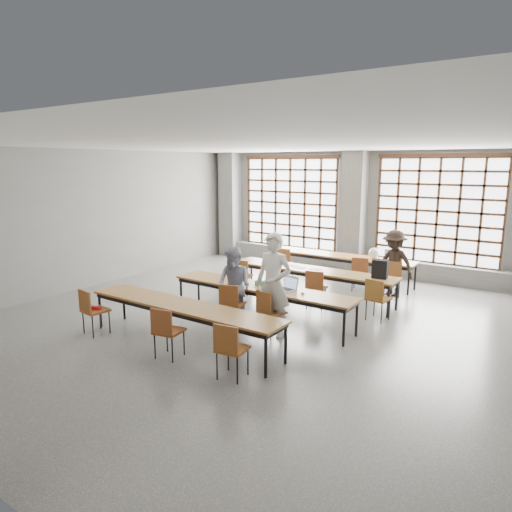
% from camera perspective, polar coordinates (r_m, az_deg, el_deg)
% --- Properties ---
extents(floor, '(11.00, 11.00, 0.00)m').
position_cam_1_polar(floor, '(9.40, -0.53, -8.06)').
color(floor, '#4D4C4A').
rests_on(floor, ground).
extents(ceiling, '(11.00, 11.00, 0.00)m').
position_cam_1_polar(ceiling, '(8.86, -0.58, 13.79)').
color(ceiling, silver).
rests_on(ceiling, floor).
extents(wall_back, '(10.00, 0.00, 10.00)m').
position_cam_1_polar(wall_back, '(13.81, 12.61, 5.43)').
color(wall_back, '#60605E').
rests_on(wall_back, floor).
extents(wall_left, '(0.00, 11.00, 11.00)m').
position_cam_1_polar(wall_left, '(12.48, -19.85, 4.40)').
color(wall_left, '#60605E').
rests_on(wall_left, floor).
extents(column_left, '(0.60, 0.55, 3.50)m').
position_cam_1_polar(column_left, '(15.78, -3.22, 6.41)').
color(column_left, '#51524F').
rests_on(column_left, floor).
extents(column_mid, '(0.60, 0.55, 3.50)m').
position_cam_1_polar(column_mid, '(13.55, 12.16, 5.33)').
color(column_mid, '#51524F').
rests_on(column_mid, floor).
extents(window_left, '(3.32, 0.12, 3.00)m').
position_cam_1_polar(window_left, '(14.70, 4.29, 6.61)').
color(window_left, white).
rests_on(window_left, wall_back).
extents(window_right, '(3.32, 0.12, 3.00)m').
position_cam_1_polar(window_right, '(13.06, 21.74, 5.22)').
color(window_right, white).
rests_on(window_right, wall_back).
extents(sill_ledge, '(9.80, 0.35, 0.50)m').
position_cam_1_polar(sill_ledge, '(13.86, 12.03, -0.82)').
color(sill_ledge, '#51524F').
rests_on(sill_ledge, floor).
extents(desk_row_a, '(4.00, 0.70, 0.73)m').
position_cam_1_polar(desk_row_a, '(12.46, 10.48, -0.18)').
color(desk_row_a, brown).
rests_on(desk_row_a, floor).
extents(desk_row_b, '(4.00, 0.70, 0.73)m').
position_cam_1_polar(desk_row_b, '(10.73, 6.99, -1.96)').
color(desk_row_b, brown).
rests_on(desk_row_b, floor).
extents(desk_row_c, '(4.00, 0.70, 0.73)m').
position_cam_1_polar(desk_row_c, '(9.17, 0.64, -4.20)').
color(desk_row_c, brown).
rests_on(desk_row_c, floor).
extents(desk_row_d, '(4.00, 0.70, 0.73)m').
position_cam_1_polar(desk_row_d, '(8.13, -9.13, -6.42)').
color(desk_row_d, brown).
rests_on(desk_row_d, floor).
extents(chair_back_left, '(0.51, 0.51, 0.88)m').
position_cam_1_polar(chair_back_left, '(12.55, 3.53, -0.52)').
color(chair_back_left, brown).
rests_on(chair_back_left, floor).
extents(chair_back_mid, '(0.51, 0.51, 0.88)m').
position_cam_1_polar(chair_back_mid, '(11.61, 12.90, -1.78)').
color(chair_back_mid, brown).
rests_on(chair_back_mid, floor).
extents(chair_back_right, '(0.53, 0.53, 0.88)m').
position_cam_1_polar(chair_back_right, '(11.36, 16.69, -2.27)').
color(chair_back_right, brown).
rests_on(chair_back_right, floor).
extents(chair_mid_left, '(0.53, 0.53, 0.88)m').
position_cam_1_polar(chair_mid_left, '(11.04, -1.82, -2.18)').
color(chair_mid_left, brown).
rests_on(chair_mid_left, floor).
extents(chair_mid_centre, '(0.50, 0.50, 0.88)m').
position_cam_1_polar(chair_mid_centre, '(10.03, 7.45, -3.67)').
color(chair_mid_centre, brown).
rests_on(chair_mid_centre, floor).
extents(chair_mid_right, '(0.48, 0.48, 0.88)m').
position_cam_1_polar(chair_mid_right, '(9.52, 14.85, -4.80)').
color(chair_mid_right, brown).
rests_on(chair_mid_right, floor).
extents(chair_front_left, '(0.51, 0.51, 0.88)m').
position_cam_1_polar(chair_front_left, '(8.87, -3.13, -5.62)').
color(chair_front_left, brown).
rests_on(chair_front_left, floor).
extents(chair_front_right, '(0.52, 0.52, 0.88)m').
position_cam_1_polar(chair_front_right, '(8.40, 1.57, -6.59)').
color(chair_front_right, brown).
rests_on(chair_front_right, floor).
extents(chair_near_left, '(0.47, 0.47, 0.88)m').
position_cam_1_polar(chair_near_left, '(9.02, -19.89, -6.03)').
color(chair_near_left, brown).
rests_on(chair_near_left, floor).
extents(chair_near_mid, '(0.48, 0.49, 0.88)m').
position_cam_1_polar(chair_near_mid, '(7.61, -11.18, -8.79)').
color(chair_near_mid, brown).
rests_on(chair_near_mid, floor).
extents(chair_near_right, '(0.48, 0.48, 0.88)m').
position_cam_1_polar(chair_near_right, '(6.80, -3.30, -11.09)').
color(chair_near_right, brown).
rests_on(chair_near_right, floor).
extents(student_male, '(0.73, 0.50, 1.93)m').
position_cam_1_polar(student_male, '(8.37, 2.19, -3.61)').
color(student_male, silver).
rests_on(student_male, floor).
extents(student_female, '(0.81, 0.65, 1.57)m').
position_cam_1_polar(student_female, '(8.91, -2.75, -3.86)').
color(student_female, '#181D48').
rests_on(student_female, floor).
extents(student_back, '(1.15, 0.83, 1.60)m').
position_cam_1_polar(student_back, '(11.43, 16.84, -0.85)').
color(student_back, black).
rests_on(student_back, floor).
extents(laptop_front, '(0.41, 0.37, 0.26)m').
position_cam_1_polar(laptop_front, '(8.94, 4.04, -3.80)').
color(laptop_front, '#B2B2B6').
rests_on(laptop_front, desk_row_c).
extents(laptop_back, '(0.41, 0.36, 0.26)m').
position_cam_1_polar(laptop_back, '(12.07, 16.53, -0.22)').
color(laptop_back, '#B7B7BC').
rests_on(laptop_back, desk_row_a).
extents(mouse, '(0.10, 0.07, 0.04)m').
position_cam_1_polar(mouse, '(8.66, 5.84, -4.62)').
color(mouse, white).
rests_on(mouse, desk_row_c).
extents(green_box, '(0.26, 0.15, 0.09)m').
position_cam_1_polar(green_box, '(9.23, 0.66, -3.38)').
color(green_box, '#2E8D3D').
rests_on(green_box, desk_row_c).
extents(phone, '(0.14, 0.09, 0.01)m').
position_cam_1_polar(phone, '(8.97, 1.25, -4.07)').
color(phone, black).
rests_on(phone, desk_row_c).
extents(paper_sheet_a, '(0.32, 0.24, 0.00)m').
position_cam_1_polar(paper_sheet_a, '(11.03, 4.34, -1.17)').
color(paper_sheet_a, white).
rests_on(paper_sheet_a, desk_row_b).
extents(paper_sheet_b, '(0.31, 0.23, 0.00)m').
position_cam_1_polar(paper_sheet_b, '(10.80, 5.46, -1.46)').
color(paper_sheet_b, silver).
rests_on(paper_sheet_b, desk_row_b).
extents(paper_sheet_c, '(0.32, 0.25, 0.00)m').
position_cam_1_polar(paper_sheet_c, '(10.67, 7.47, -1.68)').
color(paper_sheet_c, silver).
rests_on(paper_sheet_c, desk_row_b).
extents(backpack, '(0.34, 0.23, 0.40)m').
position_cam_1_polar(backpack, '(10.11, 15.24, -1.57)').
color(backpack, black).
rests_on(backpack, desk_row_b).
extents(plastic_bag, '(0.29, 0.25, 0.29)m').
position_cam_1_polar(plastic_bag, '(12.14, 14.50, 0.34)').
color(plastic_bag, white).
rests_on(plastic_bag, desk_row_a).
extents(red_pouch, '(0.21, 0.14, 0.06)m').
position_cam_1_polar(red_pouch, '(9.06, -19.43, -6.15)').
color(red_pouch, '#A4141A').
rests_on(red_pouch, chair_near_left).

